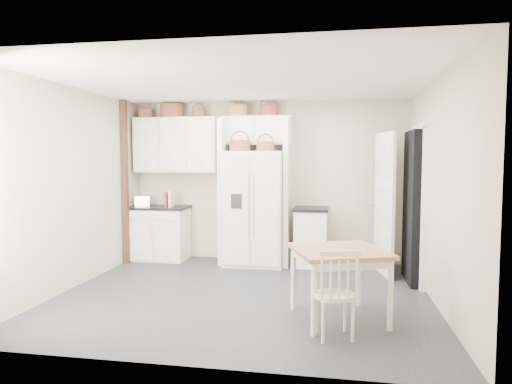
# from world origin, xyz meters

# --- Properties ---
(floor) EXTENTS (4.50, 4.50, 0.00)m
(floor) POSITION_xyz_m (0.00, 0.00, 0.00)
(floor) COLOR black
(floor) RESTS_ON ground
(ceiling) EXTENTS (4.50, 4.50, 0.00)m
(ceiling) POSITION_xyz_m (0.00, 0.00, 2.60)
(ceiling) COLOR white
(ceiling) RESTS_ON wall_back
(wall_back) EXTENTS (4.50, 0.00, 4.50)m
(wall_back) POSITION_xyz_m (0.00, 2.00, 1.30)
(wall_back) COLOR beige
(wall_back) RESTS_ON floor
(wall_left) EXTENTS (0.00, 4.00, 4.00)m
(wall_left) POSITION_xyz_m (-2.25, 0.00, 1.30)
(wall_left) COLOR beige
(wall_left) RESTS_ON floor
(wall_right) EXTENTS (0.00, 4.00, 4.00)m
(wall_right) POSITION_xyz_m (2.25, 0.00, 1.30)
(wall_right) COLOR beige
(wall_right) RESTS_ON floor
(refrigerator) EXTENTS (0.92, 0.74, 1.79)m
(refrigerator) POSITION_xyz_m (-0.15, 1.64, 0.89)
(refrigerator) COLOR silver
(refrigerator) RESTS_ON floor
(base_cab_left) EXTENTS (0.92, 0.58, 0.85)m
(base_cab_left) POSITION_xyz_m (-1.77, 1.70, 0.42)
(base_cab_left) COLOR white
(base_cab_left) RESTS_ON floor
(base_cab_right) EXTENTS (0.50, 0.59, 0.87)m
(base_cab_right) POSITION_xyz_m (0.73, 1.70, 0.44)
(base_cab_right) COLOR white
(base_cab_right) RESTS_ON floor
(dining_table) EXTENTS (1.14, 1.14, 0.74)m
(dining_table) POSITION_xyz_m (1.15, -0.69, 0.37)
(dining_table) COLOR brown
(dining_table) RESTS_ON floor
(windsor_chair) EXTENTS (0.47, 0.44, 0.80)m
(windsor_chair) POSITION_xyz_m (1.11, -1.18, 0.40)
(windsor_chair) COLOR white
(windsor_chair) RESTS_ON floor
(counter_left) EXTENTS (0.95, 0.62, 0.04)m
(counter_left) POSITION_xyz_m (-1.77, 1.70, 0.87)
(counter_left) COLOR black
(counter_left) RESTS_ON base_cab_left
(counter_right) EXTENTS (0.53, 0.63, 0.04)m
(counter_right) POSITION_xyz_m (0.73, 1.70, 0.89)
(counter_right) COLOR black
(counter_right) RESTS_ON base_cab_right
(toaster) EXTENTS (0.27, 0.19, 0.17)m
(toaster) POSITION_xyz_m (-2.06, 1.70, 0.97)
(toaster) COLOR silver
(toaster) RESTS_ON counter_left
(cookbook_red) EXTENTS (0.07, 0.17, 0.25)m
(cookbook_red) POSITION_xyz_m (-1.59, 1.62, 1.01)
(cookbook_red) COLOR maroon
(cookbook_red) RESTS_ON counter_left
(cookbook_cream) EXTENTS (0.05, 0.18, 0.27)m
(cookbook_cream) POSITION_xyz_m (-1.53, 1.62, 1.02)
(cookbook_cream) COLOR beige
(cookbook_cream) RESTS_ON counter_left
(basket_upper_a) EXTENTS (0.26, 0.26, 0.15)m
(basket_upper_a) POSITION_xyz_m (-2.04, 1.83, 2.42)
(basket_upper_a) COLOR #531710
(basket_upper_a) RESTS_ON upper_cabinet
(basket_upper_b) EXTENTS (0.39, 0.39, 0.23)m
(basket_upper_b) POSITION_xyz_m (-1.57, 1.83, 2.46)
(basket_upper_b) COLOR #531710
(basket_upper_b) RESTS_ON upper_cabinet
(basket_upper_c) EXTENTS (0.22, 0.22, 0.13)m
(basket_upper_c) POSITION_xyz_m (-1.11, 1.83, 2.41)
(basket_upper_c) COLOR #531710
(basket_upper_c) RESTS_ON upper_cabinet
(basket_bridge_a) EXTENTS (0.33, 0.33, 0.19)m
(basket_bridge_a) POSITION_xyz_m (-0.46, 1.83, 2.44)
(basket_bridge_a) COLOR olive
(basket_bridge_a) RESTS_ON bridge_cabinet
(basket_bridge_b) EXTENTS (0.30, 0.30, 0.17)m
(basket_bridge_b) POSITION_xyz_m (0.04, 1.83, 2.44)
(basket_bridge_b) COLOR #531710
(basket_bridge_b) RESTS_ON bridge_cabinet
(basket_fridge_a) EXTENTS (0.33, 0.33, 0.17)m
(basket_fridge_a) POSITION_xyz_m (-0.37, 1.54, 1.88)
(basket_fridge_a) COLOR #531710
(basket_fridge_a) RESTS_ON refrigerator
(basket_fridge_b) EXTENTS (0.27, 0.27, 0.15)m
(basket_fridge_b) POSITION_xyz_m (0.03, 1.54, 1.86)
(basket_fridge_b) COLOR #531710
(basket_fridge_b) RESTS_ON refrigerator
(upper_cabinet) EXTENTS (1.40, 0.34, 0.90)m
(upper_cabinet) POSITION_xyz_m (-1.50, 1.83, 1.90)
(upper_cabinet) COLOR white
(upper_cabinet) RESTS_ON wall_back
(bridge_cabinet) EXTENTS (1.12, 0.34, 0.45)m
(bridge_cabinet) POSITION_xyz_m (-0.15, 1.83, 2.12)
(bridge_cabinet) COLOR white
(bridge_cabinet) RESTS_ON wall_back
(fridge_panel_left) EXTENTS (0.08, 0.60, 2.30)m
(fridge_panel_left) POSITION_xyz_m (-0.66, 1.70, 1.15)
(fridge_panel_left) COLOR white
(fridge_panel_left) RESTS_ON floor
(fridge_panel_right) EXTENTS (0.08, 0.60, 2.30)m
(fridge_panel_right) POSITION_xyz_m (0.36, 1.70, 1.15)
(fridge_panel_right) COLOR white
(fridge_panel_right) RESTS_ON floor
(trim_post) EXTENTS (0.09, 0.09, 2.60)m
(trim_post) POSITION_xyz_m (-2.20, 1.35, 1.30)
(trim_post) COLOR black
(trim_post) RESTS_ON floor
(doorway_void) EXTENTS (0.18, 0.85, 2.05)m
(doorway_void) POSITION_xyz_m (2.16, 1.00, 1.02)
(doorway_void) COLOR black
(doorway_void) RESTS_ON floor
(door_slab) EXTENTS (0.21, 0.79, 2.05)m
(door_slab) POSITION_xyz_m (1.80, 1.33, 1.02)
(door_slab) COLOR white
(door_slab) RESTS_ON floor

